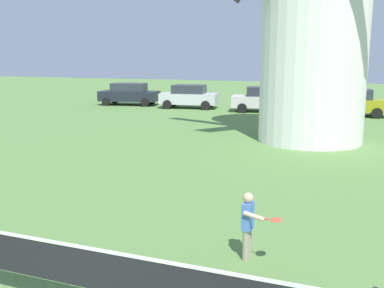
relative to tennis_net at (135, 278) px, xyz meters
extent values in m
cylinder|color=white|center=(0.54, 13.98, 4.22)|extent=(4.14, 4.14, 9.81)
cube|color=black|center=(0.00, 0.00, -0.01)|extent=(5.52, 0.01, 0.55)
cube|color=white|center=(0.00, 0.00, 0.28)|extent=(5.52, 0.02, 0.04)
cylinder|color=#9E937F|center=(0.85, 2.51, -0.42)|extent=(0.11, 0.11, 0.53)
cylinder|color=#9E937F|center=(0.83, 2.37, -0.42)|extent=(0.11, 0.11, 0.53)
cube|color=#4C7AD1|center=(0.84, 2.44, 0.08)|extent=(0.17, 0.27, 0.47)
sphere|color=#DBB28E|center=(0.84, 2.44, 0.41)|extent=(0.18, 0.18, 0.18)
cylinder|color=#DBB28E|center=(0.86, 2.61, 0.06)|extent=(0.08, 0.08, 0.36)
cylinder|color=#DBB28E|center=(0.99, 2.27, 0.16)|extent=(0.37, 0.11, 0.14)
cylinder|color=#D84C33|center=(1.13, 2.26, 0.16)|extent=(0.22, 0.04, 0.04)
ellipsoid|color=#D84C33|center=(1.35, 2.24, 0.16)|extent=(0.20, 0.26, 0.03)
cube|color=#1E232D|center=(-13.16, 23.59, -0.04)|extent=(4.41, 2.40, 0.70)
cube|color=#2D333D|center=(-13.16, 23.59, 0.59)|extent=(2.56, 1.88, 0.56)
cylinder|color=black|center=(-11.91, 24.67, -0.39)|extent=(0.62, 0.28, 0.60)
cylinder|color=black|center=(-11.62, 23.00, -0.39)|extent=(0.62, 0.28, 0.60)
cylinder|color=black|center=(-14.71, 24.18, -0.39)|extent=(0.62, 0.28, 0.60)
cylinder|color=black|center=(-14.41, 22.50, -0.39)|extent=(0.62, 0.28, 0.60)
cube|color=silver|center=(-8.43, 23.29, -0.04)|extent=(4.01, 2.23, 0.70)
cube|color=#2D333D|center=(-8.43, 23.29, 0.59)|extent=(2.32, 1.79, 0.56)
cylinder|color=black|center=(-7.28, 24.32, -0.39)|extent=(0.62, 0.26, 0.60)
cylinder|color=black|center=(-7.03, 22.64, -0.39)|extent=(0.62, 0.26, 0.60)
cylinder|color=black|center=(-9.84, 23.95, -0.39)|extent=(0.62, 0.26, 0.60)
cylinder|color=black|center=(-9.59, 22.26, -0.39)|extent=(0.62, 0.26, 0.60)
cube|color=silver|center=(-3.17, 23.12, -0.04)|extent=(4.49, 2.47, 0.70)
cube|color=#2D333D|center=(-3.17, 23.12, 0.59)|extent=(2.62, 1.92, 0.56)
cylinder|color=black|center=(-1.92, 24.23, -0.39)|extent=(0.62, 0.29, 0.60)
cylinder|color=black|center=(-1.59, 22.56, -0.39)|extent=(0.62, 0.29, 0.60)
cylinder|color=black|center=(-4.75, 23.68, -0.39)|extent=(0.62, 0.29, 0.60)
cylinder|color=black|center=(-4.43, 22.01, -0.39)|extent=(0.62, 0.29, 0.60)
cube|color=#999919|center=(1.80, 22.98, -0.04)|extent=(4.28, 2.08, 0.70)
cube|color=#2D333D|center=(1.80, 22.98, 0.59)|extent=(2.45, 1.71, 0.56)
cylinder|color=black|center=(3.12, 23.96, -0.39)|extent=(0.61, 0.24, 0.60)
cylinder|color=black|center=(3.28, 22.27, -0.39)|extent=(0.61, 0.24, 0.60)
cylinder|color=black|center=(0.32, 23.70, -0.39)|extent=(0.61, 0.24, 0.60)
cylinder|color=black|center=(0.48, 22.00, -0.39)|extent=(0.61, 0.24, 0.60)
camera|label=1|loc=(2.53, -4.56, 2.73)|focal=41.66mm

